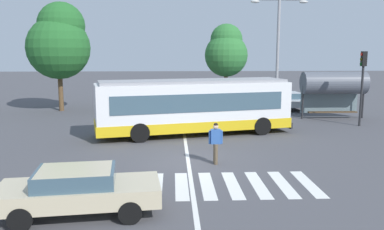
{
  "coord_description": "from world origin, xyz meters",
  "views": [
    {
      "loc": [
        -0.89,
        -16.1,
        4.57
      ],
      "look_at": [
        0.1,
        4.39,
        1.3
      ],
      "focal_mm": 36.98,
      "sensor_mm": 36.0,
      "label": 1
    }
  ],
  "objects_px": {
    "parked_car_charcoal": "(157,101)",
    "parked_car_teal": "(258,100)",
    "background_tree_right": "(226,51)",
    "foreground_sedan": "(78,189)",
    "parked_car_silver": "(289,99)",
    "twin_arm_street_lamp": "(278,45)",
    "parked_car_champagne": "(123,101)",
    "parked_car_red": "(191,101)",
    "pedestrian_crossing_street": "(216,141)",
    "traffic_light_far_corner": "(363,76)",
    "bus_stop_shelter": "(334,84)",
    "background_tree_left": "(59,41)",
    "parked_car_white": "(223,100)",
    "city_transit_bus": "(194,106)"
  },
  "relations": [
    {
      "from": "pedestrian_crossing_street",
      "to": "parked_car_white",
      "type": "relative_size",
      "value": 0.38
    },
    {
      "from": "parked_car_red",
      "to": "bus_stop_shelter",
      "type": "relative_size",
      "value": 1.04
    },
    {
      "from": "parked_car_charcoal",
      "to": "parked_car_teal",
      "type": "xyz_separation_m",
      "value": [
        8.05,
        -0.21,
        0.0
      ]
    },
    {
      "from": "parked_car_charcoal",
      "to": "pedestrian_crossing_street",
      "type": "bearing_deg",
      "value": -78.86
    },
    {
      "from": "parked_car_white",
      "to": "twin_arm_street_lamp",
      "type": "distance_m",
      "value": 7.07
    },
    {
      "from": "parked_car_teal",
      "to": "parked_car_silver",
      "type": "xyz_separation_m",
      "value": [
        2.72,
        0.52,
        0.0
      ]
    },
    {
      "from": "parked_car_teal",
      "to": "background_tree_right",
      "type": "height_order",
      "value": "background_tree_right"
    },
    {
      "from": "foreground_sedan",
      "to": "twin_arm_street_lamp",
      "type": "relative_size",
      "value": 0.57
    },
    {
      "from": "city_transit_bus",
      "to": "background_tree_left",
      "type": "bearing_deg",
      "value": 135.82
    },
    {
      "from": "parked_car_silver",
      "to": "traffic_light_far_corner",
      "type": "distance_m",
      "value": 8.33
    },
    {
      "from": "foreground_sedan",
      "to": "parked_car_charcoal",
      "type": "relative_size",
      "value": 1.02
    },
    {
      "from": "background_tree_right",
      "to": "twin_arm_street_lamp",
      "type": "bearing_deg",
      "value": -75.98
    },
    {
      "from": "twin_arm_street_lamp",
      "to": "city_transit_bus",
      "type": "bearing_deg",
      "value": -140.83
    },
    {
      "from": "bus_stop_shelter",
      "to": "background_tree_left",
      "type": "bearing_deg",
      "value": 166.7
    },
    {
      "from": "traffic_light_far_corner",
      "to": "bus_stop_shelter",
      "type": "bearing_deg",
      "value": 101.72
    },
    {
      "from": "pedestrian_crossing_street",
      "to": "background_tree_left",
      "type": "xyz_separation_m",
      "value": [
        -10.45,
        15.55,
        4.42
      ]
    },
    {
      "from": "parked_car_white",
      "to": "background_tree_right",
      "type": "bearing_deg",
      "value": 80.15
    },
    {
      "from": "parked_car_champagne",
      "to": "parked_car_red",
      "type": "distance_m",
      "value": 5.36
    },
    {
      "from": "background_tree_right",
      "to": "foreground_sedan",
      "type": "bearing_deg",
      "value": -106.77
    },
    {
      "from": "twin_arm_street_lamp",
      "to": "parked_car_red",
      "type": "bearing_deg",
      "value": 140.89
    },
    {
      "from": "foreground_sedan",
      "to": "bus_stop_shelter",
      "type": "bearing_deg",
      "value": 49.09
    },
    {
      "from": "parked_car_champagne",
      "to": "parked_car_charcoal",
      "type": "bearing_deg",
      "value": 6.52
    },
    {
      "from": "city_transit_bus",
      "to": "background_tree_right",
      "type": "xyz_separation_m",
      "value": [
        3.63,
        13.86,
        3.09
      ]
    },
    {
      "from": "pedestrian_crossing_street",
      "to": "parked_car_champagne",
      "type": "bearing_deg",
      "value": 110.44
    },
    {
      "from": "parked_car_champagne",
      "to": "background_tree_left",
      "type": "relative_size",
      "value": 0.54
    },
    {
      "from": "traffic_light_far_corner",
      "to": "city_transit_bus",
      "type": "bearing_deg",
      "value": -168.87
    },
    {
      "from": "parked_car_teal",
      "to": "parked_car_silver",
      "type": "bearing_deg",
      "value": 10.88
    },
    {
      "from": "city_transit_bus",
      "to": "twin_arm_street_lamp",
      "type": "relative_size",
      "value": 1.38
    },
    {
      "from": "parked_car_champagne",
      "to": "twin_arm_street_lamp",
      "type": "distance_m",
      "value": 12.53
    },
    {
      "from": "bus_stop_shelter",
      "to": "twin_arm_street_lamp",
      "type": "height_order",
      "value": "twin_arm_street_lamp"
    },
    {
      "from": "twin_arm_street_lamp",
      "to": "parked_car_champagne",
      "type": "bearing_deg",
      "value": 158.35
    },
    {
      "from": "foreground_sedan",
      "to": "bus_stop_shelter",
      "type": "height_order",
      "value": "bus_stop_shelter"
    },
    {
      "from": "city_transit_bus",
      "to": "pedestrian_crossing_street",
      "type": "xyz_separation_m",
      "value": [
        0.58,
        -5.96,
        -0.62
      ]
    },
    {
      "from": "traffic_light_far_corner",
      "to": "foreground_sedan",
      "type": "bearing_deg",
      "value": -137.76
    },
    {
      "from": "pedestrian_crossing_street",
      "to": "traffic_light_far_corner",
      "type": "distance_m",
      "value": 12.94
    },
    {
      "from": "parked_car_silver",
      "to": "parked_car_champagne",
      "type": "bearing_deg",
      "value": -177.4
    },
    {
      "from": "parked_car_silver",
      "to": "twin_arm_street_lamp",
      "type": "bearing_deg",
      "value": -115.95
    },
    {
      "from": "parked_car_red",
      "to": "parked_car_white",
      "type": "xyz_separation_m",
      "value": [
        2.59,
        0.23,
        0.0
      ]
    },
    {
      "from": "foreground_sedan",
      "to": "parked_car_silver",
      "type": "height_order",
      "value": "same"
    },
    {
      "from": "twin_arm_street_lamp",
      "to": "parked_car_charcoal",
      "type": "bearing_deg",
      "value": 150.93
    },
    {
      "from": "parked_car_silver",
      "to": "background_tree_left",
      "type": "height_order",
      "value": "background_tree_left"
    },
    {
      "from": "parked_car_champagne",
      "to": "parked_car_silver",
      "type": "height_order",
      "value": "same"
    },
    {
      "from": "bus_stop_shelter",
      "to": "background_tree_left",
      "type": "relative_size",
      "value": 0.52
    },
    {
      "from": "pedestrian_crossing_street",
      "to": "background_tree_right",
      "type": "height_order",
      "value": "background_tree_right"
    },
    {
      "from": "foreground_sedan",
      "to": "background_tree_left",
      "type": "bearing_deg",
      "value": 106.34
    },
    {
      "from": "foreground_sedan",
      "to": "parked_car_white",
      "type": "relative_size",
      "value": 1.02
    },
    {
      "from": "traffic_light_far_corner",
      "to": "background_tree_left",
      "type": "relative_size",
      "value": 0.55
    },
    {
      "from": "city_transit_bus",
      "to": "parked_car_charcoal",
      "type": "height_order",
      "value": "city_transit_bus"
    },
    {
      "from": "parked_car_white",
      "to": "parked_car_silver",
      "type": "bearing_deg",
      "value": 1.88
    },
    {
      "from": "traffic_light_far_corner",
      "to": "bus_stop_shelter",
      "type": "xyz_separation_m",
      "value": [
        -0.59,
        2.85,
        -0.69
      ]
    }
  ]
}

